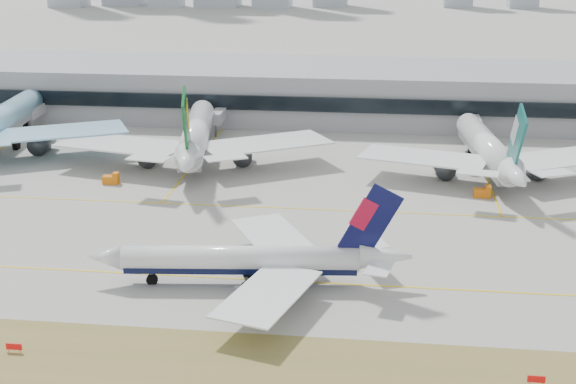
# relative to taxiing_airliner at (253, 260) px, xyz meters

# --- Properties ---
(ground) EXTENTS (3000.00, 3000.00, 0.00)m
(ground) POSITION_rel_taxiing_airliner_xyz_m (4.62, 6.92, -4.19)
(ground) COLOR #A19D96
(ground) RESTS_ON ground
(taxiing_airliner) EXTENTS (51.70, 44.72, 17.37)m
(taxiing_airliner) POSITION_rel_taxiing_airliner_xyz_m (0.00, 0.00, 0.00)
(taxiing_airliner) COLOR white
(taxiing_airliner) RESTS_ON ground
(widebody_eva) EXTENTS (65.55, 64.80, 23.65)m
(widebody_eva) POSITION_rel_taxiing_airliner_xyz_m (-24.78, 67.32, 2.10)
(widebody_eva) COLOR white
(widebody_eva) RESTS_ON ground
(widebody_cathay) EXTENTS (61.03, 60.06, 21.88)m
(widebody_cathay) POSITION_rel_taxiing_airliner_xyz_m (44.03, 64.92, 1.63)
(widebody_cathay) COLOR white
(widebody_cathay) RESTS_ON ground
(terminal) EXTENTS (280.00, 43.10, 15.00)m
(terminal) POSITION_rel_taxiing_airliner_xyz_m (4.62, 121.75, 3.32)
(terminal) COLOR gray
(terminal) RESTS_ON ground
(hold_sign_left) EXTENTS (2.20, 0.15, 1.35)m
(hold_sign_left) POSITION_rel_taxiing_airliner_xyz_m (-28.36, -25.08, -3.31)
(hold_sign_left) COLOR red
(hold_sign_left) RESTS_ON ground
(hold_sign_right) EXTENTS (2.20, 0.15, 1.35)m
(hold_sign_right) POSITION_rel_taxiing_airliner_xyz_m (39.81, -25.08, -3.31)
(hold_sign_right) COLOR red
(hold_sign_right) RESTS_ON ground
(gse_b) EXTENTS (3.55, 2.00, 2.60)m
(gse_b) POSITION_rel_taxiing_airliner_xyz_m (-39.68, 48.52, -3.14)
(gse_b) COLOR orange
(gse_b) RESTS_ON ground
(gse_c) EXTENTS (3.55, 2.00, 2.60)m
(gse_c) POSITION_rel_taxiing_airliner_xyz_m (41.25, 48.86, -3.14)
(gse_c) COLOR orange
(gse_c) RESTS_ON ground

